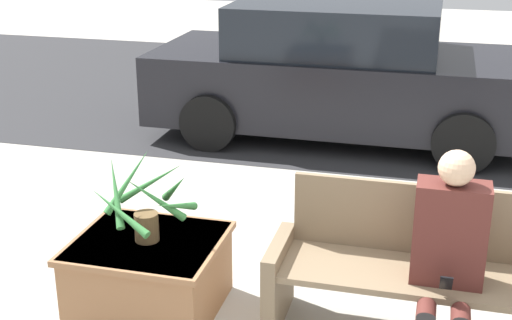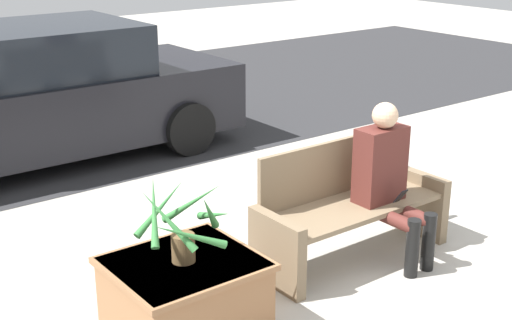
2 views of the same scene
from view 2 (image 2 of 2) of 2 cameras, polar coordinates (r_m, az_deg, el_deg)
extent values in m
plane|color=#ADA89E|center=(5.71, 10.41, -8.81)|extent=(30.00, 30.00, 0.00)
cube|color=#2D2D30|center=(10.45, -14.59, 3.75)|extent=(20.00, 6.00, 0.01)
cube|color=#7A664C|center=(5.30, 1.64, -7.38)|extent=(0.09, 0.58, 0.56)
cube|color=#7A664C|center=(6.33, 12.87, -3.37)|extent=(0.09, 0.58, 0.56)
cube|color=#7A664C|center=(5.72, 7.84, -3.77)|extent=(1.49, 0.54, 0.04)
cube|color=#7A664C|center=(5.81, 6.07, -0.67)|extent=(1.49, 0.04, 0.46)
cube|color=#51231E|center=(5.73, 9.91, -0.35)|extent=(0.41, 0.22, 0.61)
sphere|color=tan|center=(5.60, 10.29, 3.53)|extent=(0.20, 0.20, 0.20)
cylinder|color=#51231E|center=(5.65, 10.76, -4.60)|extent=(0.11, 0.46, 0.11)
cylinder|color=#51231E|center=(5.78, 12.01, -4.13)|extent=(0.11, 0.46, 0.11)
cylinder|color=black|center=(5.59, 12.41, -6.91)|extent=(0.10, 0.10, 0.47)
cylinder|color=black|center=(5.72, 13.63, -6.39)|extent=(0.10, 0.10, 0.47)
cube|color=black|center=(5.66, 11.49, -2.86)|extent=(0.07, 0.09, 0.12)
cube|color=#936642|center=(4.82, -5.70, -10.71)|extent=(0.90, 0.80, 0.50)
cube|color=#936642|center=(4.71, -5.79, -8.26)|extent=(0.95, 0.85, 0.04)
cylinder|color=brown|center=(4.66, -5.84, -7.01)|extent=(0.15, 0.15, 0.19)
cone|color=#387F3D|center=(4.66, -3.36, -4.40)|extent=(0.12, 0.47, 0.23)
cone|color=#387F3D|center=(4.73, -5.17, -3.43)|extent=(0.31, 0.36, 0.33)
cone|color=#387F3D|center=(4.71, -7.70, -3.85)|extent=(0.44, 0.15, 0.30)
cone|color=#387F3D|center=(4.55, -8.16, -4.12)|extent=(0.24, 0.36, 0.38)
cone|color=#387F3D|center=(4.41, -7.00, -4.87)|extent=(0.25, 0.36, 0.37)
cone|color=#387F3D|center=(4.38, -5.34, -6.04)|extent=(0.46, 0.21, 0.24)
cone|color=#387F3D|center=(4.52, -3.72, -4.20)|extent=(0.31, 0.32, 0.37)
cube|color=black|center=(8.41, -16.39, 4.06)|extent=(4.26, 1.80, 0.77)
cube|color=black|center=(8.24, -17.50, 8.35)|extent=(2.22, 1.66, 0.55)
cylinder|color=black|center=(8.25, -5.36, 2.51)|extent=(0.62, 0.18, 0.62)
cylinder|color=black|center=(9.78, -10.99, 4.84)|extent=(0.62, 0.18, 0.62)
camera|label=1|loc=(3.88, 57.02, 9.64)|focal=50.00mm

